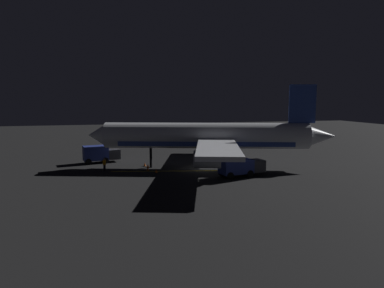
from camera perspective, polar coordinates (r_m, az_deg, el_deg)
ground_plane at (r=49.81m, az=2.24°, el=-4.04°), size 180.00×180.00×0.20m
apron_guide_stripe at (r=47.74m, az=-2.00°, el=-4.41°), size 4.03×18.20×0.01m
airliner at (r=49.11m, az=2.96°, el=1.15°), size 32.52×34.25×11.70m
baggage_truck at (r=55.47m, az=-14.84°, el=-1.62°), size 3.16×5.72×2.64m
catering_truck at (r=44.71m, az=7.93°, el=-3.79°), size 3.14×6.17×2.17m
ground_crew_worker at (r=48.92m, az=-14.09°, el=-3.29°), size 0.40×0.40×1.74m
traffic_cone_near_left at (r=51.38m, az=-7.71°, el=-3.35°), size 0.50×0.50×0.55m
traffic_cone_near_right at (r=50.28m, az=-7.20°, el=-3.58°), size 0.50×0.50×0.55m
traffic_cone_under_wing at (r=48.37m, az=-7.19°, el=-4.01°), size 0.50×0.50×0.55m
traffic_cone_far at (r=46.81m, az=-5.85°, el=-4.38°), size 0.50×0.50×0.55m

